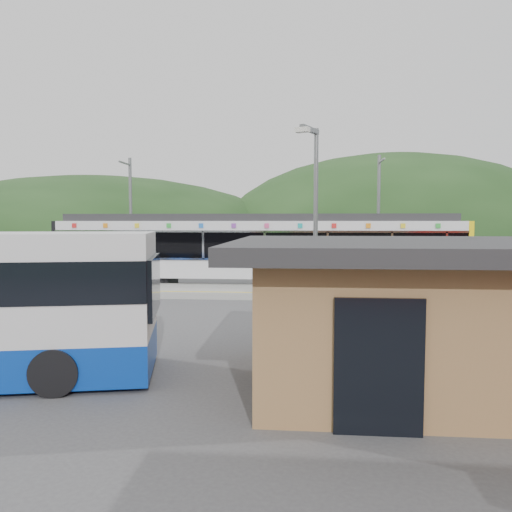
{
  "coord_description": "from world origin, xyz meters",
  "views": [
    {
      "loc": [
        2.77,
        -19.38,
        3.39
      ],
      "look_at": [
        0.93,
        1.0,
        1.96
      ],
      "focal_mm": 35.0,
      "sensor_mm": 36.0,
      "label": 1
    }
  ],
  "objects": [
    {
      "name": "lamp_post",
      "position": [
        3.16,
        -6.06,
        3.49
      ],
      "size": [
        0.52,
        1.09,
        5.84
      ],
      "rotation": [
        0.0,
        0.0,
        -0.43
      ],
      "color": "slate",
      "rests_on": "ground"
    },
    {
      "name": "ground",
      "position": [
        0.0,
        0.0,
        0.0
      ],
      "size": [
        120.0,
        120.0,
        0.0
      ],
      "primitive_type": "plane",
      "color": "#4C4C4F",
      "rests_on": "ground"
    },
    {
      "name": "hills",
      "position": [
        6.19,
        5.29,
        0.0
      ],
      "size": [
        146.0,
        149.0,
        26.0
      ],
      "color": "#1E3D19",
      "rests_on": "ground"
    },
    {
      "name": "platform",
      "position": [
        0.0,
        3.3,
        0.15
      ],
      "size": [
        26.0,
        3.2,
        0.3
      ],
      "primitive_type": "cube",
      "color": "#9E9E99",
      "rests_on": "ground"
    },
    {
      "name": "catenary_mast_east",
      "position": [
        7.0,
        8.56,
        3.65
      ],
      "size": [
        0.18,
        1.8,
        7.0
      ],
      "color": "slate",
      "rests_on": "ground"
    },
    {
      "name": "train",
      "position": [
        0.54,
        6.0,
        2.06
      ],
      "size": [
        20.44,
        3.01,
        3.74
      ],
      "color": "black",
      "rests_on": "ground"
    },
    {
      "name": "catenary_mast_west",
      "position": [
        -7.0,
        8.56,
        3.65
      ],
      "size": [
        0.18,
        1.8,
        7.0
      ],
      "color": "slate",
      "rests_on": "ground"
    },
    {
      "name": "station_shelter",
      "position": [
        6.0,
        -9.01,
        1.55
      ],
      "size": [
        9.2,
        6.2,
        3.0
      ],
      "color": "#986D42",
      "rests_on": "ground"
    },
    {
      "name": "yellow_line",
      "position": [
        0.0,
        2.0,
        0.3
      ],
      "size": [
        26.0,
        0.1,
        0.01
      ],
      "primitive_type": "cube",
      "color": "yellow",
      "rests_on": "platform"
    }
  ]
}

